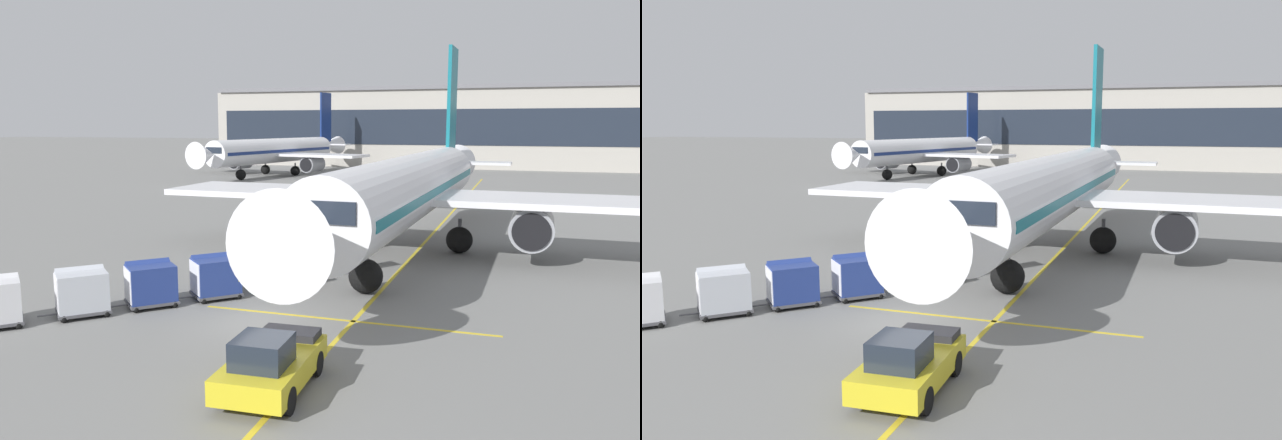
% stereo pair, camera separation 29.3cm
% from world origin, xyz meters
% --- Properties ---
extents(ground_plane, '(600.00, 600.00, 0.00)m').
position_xyz_m(ground_plane, '(0.00, 0.00, 0.00)').
color(ground_plane, slate).
extents(parked_airplane, '(30.42, 40.15, 13.81)m').
position_xyz_m(parked_airplane, '(3.09, 15.13, 3.85)').
color(parked_airplane, white).
rests_on(parked_airplane, ground).
extents(belt_loader, '(4.43, 4.98, 2.69)m').
position_xyz_m(belt_loader, '(-1.14, 5.75, 0.82)').
color(belt_loader, '#A3A8B2').
rests_on(belt_loader, ground).
extents(baggage_cart_lead, '(2.54, 2.55, 1.91)m').
position_xyz_m(baggage_cart_lead, '(-3.26, 2.51, 1.00)').
color(baggage_cart_lead, '#515156').
rests_on(baggage_cart_lead, ground).
extents(baggage_cart_second, '(2.54, 2.55, 1.91)m').
position_xyz_m(baggage_cart_second, '(-5.24, 0.48, 1.00)').
color(baggage_cart_second, '#515156').
rests_on(baggage_cart_second, ground).
extents(baggage_cart_third, '(2.54, 2.55, 1.91)m').
position_xyz_m(baggage_cart_third, '(-7.12, -1.51, 1.00)').
color(baggage_cart_third, '#515156').
rests_on(baggage_cart_third, ground).
extents(pushback_tug, '(2.31, 4.50, 1.83)m').
position_xyz_m(pushback_tug, '(2.92, -5.75, 0.83)').
color(pushback_tug, gold).
rests_on(pushback_tug, ground).
extents(ground_crew_by_loader, '(0.44, 0.44, 1.74)m').
position_xyz_m(ground_crew_by_loader, '(-0.38, 5.93, 1.00)').
color(ground_crew_by_loader, '#333847').
rests_on(ground_crew_by_loader, ground).
extents(ground_crew_by_carts, '(0.39, 0.52, 1.74)m').
position_xyz_m(ground_crew_by_carts, '(-3.55, 2.99, 1.00)').
color(ground_crew_by_carts, '#514C42').
rests_on(ground_crew_by_carts, ground).
extents(ground_crew_marshaller, '(0.42, 0.47, 1.74)m').
position_xyz_m(ground_crew_marshaller, '(-2.28, 2.76, 1.00)').
color(ground_crew_marshaller, '#514C42').
rests_on(ground_crew_marshaller, ground).
extents(ground_crew_wingwalker, '(0.43, 0.46, 1.74)m').
position_xyz_m(ground_crew_wingwalker, '(-2.99, 5.98, 1.00)').
color(ground_crew_wingwalker, '#333847').
rests_on(ground_crew_wingwalker, ground).
extents(safety_cone_engine_keepout, '(0.67, 0.67, 0.75)m').
position_xyz_m(safety_cone_engine_keepout, '(-3.98, 15.46, 0.36)').
color(safety_cone_engine_keepout, black).
rests_on(safety_cone_engine_keepout, ground).
extents(safety_cone_wingtip, '(0.53, 0.53, 0.61)m').
position_xyz_m(safety_cone_wingtip, '(-3.30, 13.02, 0.29)').
color(safety_cone_wingtip, black).
rests_on(safety_cone_wingtip, ground).
extents(safety_cone_nose_mark, '(0.65, 0.65, 0.74)m').
position_xyz_m(safety_cone_nose_mark, '(-3.08, 10.42, 0.36)').
color(safety_cone_nose_mark, black).
rests_on(safety_cone_nose_mark, ground).
extents(apron_guidance_line_lead_in, '(0.20, 110.00, 0.01)m').
position_xyz_m(apron_guidance_line_lead_in, '(3.45, 14.43, 0.00)').
color(apron_guidance_line_lead_in, yellow).
rests_on(apron_guidance_line_lead_in, ground).
extents(apron_guidance_line_stop_bar, '(12.00, 0.20, 0.01)m').
position_xyz_m(apron_guidance_line_stop_bar, '(3.08, 1.18, 0.00)').
color(apron_guidance_line_stop_bar, yellow).
rests_on(apron_guidance_line_stop_bar, ground).
extents(terminal_building, '(123.05, 18.14, 14.41)m').
position_xyz_m(terminal_building, '(13.49, 97.14, 7.15)').
color(terminal_building, '#A8A399').
rests_on(terminal_building, ground).
extents(distant_airplane, '(28.85, 37.60, 12.97)m').
position_xyz_m(distant_airplane, '(-26.56, 66.18, 3.65)').
color(distant_airplane, white).
rests_on(distant_airplane, ground).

